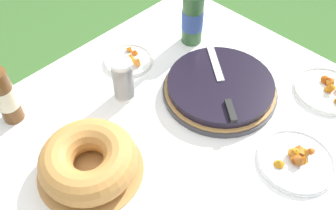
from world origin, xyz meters
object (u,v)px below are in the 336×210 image
at_px(cider_bottle_amber, 3,92).
at_px(snack_plate_left, 328,90).
at_px(cider_bottle_green, 193,15).
at_px(berry_tart, 220,88).
at_px(bundt_cake, 89,161).
at_px(snack_plate_near, 296,160).
at_px(snack_plate_far, 129,60).
at_px(serving_knife, 223,86).
at_px(cup_stack, 123,80).

relative_size(cider_bottle_amber, snack_plate_left, 1.36).
bearing_deg(cider_bottle_amber, cider_bottle_green, -11.85).
height_order(cider_bottle_green, cider_bottle_amber, cider_bottle_green).
height_order(berry_tart, bundt_cake, bundt_cake).
relative_size(snack_plate_near, snack_plate_far, 1.25).
bearing_deg(serving_knife, snack_plate_near, -149.57).
distance_m(cider_bottle_amber, snack_plate_far, 0.48).
relative_size(berry_tart, cider_bottle_amber, 1.26).
xyz_separation_m(cup_stack, snack_plate_left, (0.52, -0.50, -0.07)).
bearing_deg(snack_plate_far, bundt_cake, -145.03).
distance_m(snack_plate_left, snack_plate_far, 0.74).
bearing_deg(cider_bottle_green, snack_plate_far, 162.63).
bearing_deg(snack_plate_left, cider_bottle_green, 102.61).
bearing_deg(snack_plate_near, cider_bottle_amber, 123.24).
bearing_deg(cider_bottle_green, serving_knife, -120.08).
bearing_deg(cider_bottle_green, snack_plate_left, -77.39).
distance_m(serving_knife, snack_plate_left, 0.39).
height_order(serving_knife, snack_plate_near, serving_knife).
bearing_deg(cup_stack, snack_plate_near, -72.61).
height_order(serving_knife, cup_stack, cup_stack).
bearing_deg(cider_bottle_amber, serving_knife, -38.91).
height_order(snack_plate_left, snack_plate_far, snack_plate_far).
height_order(cider_bottle_green, snack_plate_left, cider_bottle_green).
height_order(berry_tart, snack_plate_left, berry_tart).
height_order(snack_plate_near, snack_plate_far, snack_plate_far).
bearing_deg(bundt_cake, cider_bottle_amber, 98.29).
bearing_deg(cider_bottle_amber, berry_tart, -36.56).
bearing_deg(snack_plate_left, snack_plate_near, -166.94).
height_order(cider_bottle_amber, snack_plate_near, cider_bottle_amber).
relative_size(serving_knife, cup_stack, 1.90).
relative_size(cup_stack, cider_bottle_amber, 0.50).
distance_m(cider_bottle_amber, snack_plate_near, 0.93).
relative_size(serving_knife, snack_plate_left, 1.31).
distance_m(cider_bottle_green, snack_plate_left, 0.57).
bearing_deg(cup_stack, serving_knife, -48.07).
bearing_deg(berry_tart, snack_plate_left, -44.87).
xyz_separation_m(serving_knife, cup_stack, (-0.23, 0.25, 0.02)).
height_order(cider_bottle_green, snack_plate_far, cider_bottle_green).
xyz_separation_m(snack_plate_left, snack_plate_far, (-0.39, 0.63, -0.00)).
bearing_deg(cider_bottle_amber, snack_plate_left, -39.49).
bearing_deg(snack_plate_left, serving_knife, 139.45).
relative_size(berry_tart, cup_stack, 2.49).
height_order(serving_knife, snack_plate_far, serving_knife).
relative_size(cider_bottle_amber, snack_plate_near, 1.35).
distance_m(snack_plate_near, snack_plate_left, 0.35).
bearing_deg(bundt_cake, cup_stack, 30.04).
relative_size(cup_stack, cider_bottle_green, 0.49).
bearing_deg(snack_plate_near, snack_plate_left, 13.06).
xyz_separation_m(serving_knife, cider_bottle_amber, (-0.55, 0.45, 0.06)).
bearing_deg(serving_knife, cup_stack, 80.17).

